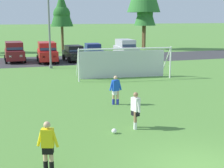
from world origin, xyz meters
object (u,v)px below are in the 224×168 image
Objects in this scene: soccer_ball at (114,131)px; soccer_goal at (124,62)px; street_lamp at (51,30)px; parked_car_slot_left at (47,52)px; parked_car_slot_center_right at (126,48)px; player_defender_far at (116,90)px; parked_car_slot_center at (93,51)px; parked_car_slot_far_left at (14,51)px; parked_car_slot_center_left at (74,53)px; player_midfield_center at (135,110)px; referee at (48,146)px.

soccer_goal is at bearing 68.77° from soccer_ball.
soccer_ball is 0.03× the size of street_lamp.
parked_car_slot_left is 1.00× the size of parked_car_slot_center_right.
parked_car_slot_center is (3.90, 20.66, 0.05)m from player_defender_far.
parked_car_slot_far_left reaches higher than parked_car_slot_center.
soccer_ball is 0.05× the size of parked_car_slot_center_left.
player_midfield_center is 0.35× the size of parked_car_slot_far_left.
parked_car_slot_center is at bearing 86.43° from soccer_goal.
soccer_goal is at bearing -93.57° from parked_car_slot_center.
player_defender_far is (4.49, 6.85, 0.00)m from referee.
parked_car_slot_center reaches higher than referee.
soccer_goal is at bearing -110.57° from parked_car_slot_center_right.
soccer_ball is at bearing 39.75° from referee.
soccer_ball is 0.13× the size of referee.
player_midfield_center is at bearing 17.80° from soccer_ball.
referee is 28.76m from parked_car_slot_center.
parked_car_slot_far_left and parked_car_slot_center_right have the same top height.
player_midfield_center is at bearing -86.58° from parked_car_slot_left.
soccer_ball is 0.13× the size of player_defender_far.
referee is (-7.56, -14.21, -0.47)m from soccer_goal.
street_lamp is (3.42, -5.90, 2.48)m from parked_car_slot_far_left.
player_defender_far is 0.35× the size of parked_car_slot_center_right.
street_lamp reaches higher than player_defender_far.
parked_car_slot_center_right is 11.51m from street_lamp.
street_lamp is at bearing 82.51° from referee.
soccer_ball is at bearing -108.79° from player_defender_far.
player_defender_far is (0.39, 3.99, 0.00)m from player_midfield_center.
parked_car_slot_far_left is (-3.65, 24.47, 1.00)m from soccer_ball.
referee is 5.00m from player_midfield_center.
parked_car_slot_center is at bearing 20.19° from parked_car_slot_left.
player_midfield_center is at bearing -106.93° from soccer_goal.
soccer_ball is 18.90m from street_lamp.
parked_car_slot_center_left is at bearing 2.42° from parked_car_slot_left.
referee is at bearing -114.60° from parked_car_slot_center_right.
parked_car_slot_far_left is 6.53m from parked_car_slot_center_left.
player_midfield_center is 0.35× the size of parked_car_slot_left.
soccer_ball is at bearing -89.35° from parked_car_slot_left.
street_lamp reaches higher than parked_car_slot_left.
parked_car_slot_center_left is 6.77m from parked_car_slot_center_right.
soccer_ball is 1.35m from player_midfield_center.
soccer_ball is at bearing -89.26° from street_lamp.
referee is 0.38× the size of parked_car_slot_center.
soccer_goal is 1.62× the size of parked_car_slot_far_left.
parked_car_slot_left is 2.99m from parked_car_slot_center_left.
parked_car_slot_center_left is (1.62, 22.71, 0.05)m from player_midfield_center.
parked_car_slot_center_left is 0.62× the size of street_lamp.
player_defender_far is at bearing -84.66° from parked_car_slot_left.
soccer_goal is 4.61× the size of player_midfield_center.
parked_car_slot_center_left is (-1.83, 11.36, -0.42)m from soccer_goal.
street_lamp reaches higher than parked_car_slot_center.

